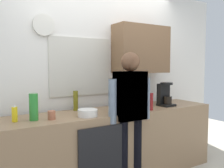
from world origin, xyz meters
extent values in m
cube|color=#937251|center=(0.00, 0.30, 0.44)|extent=(2.81, 0.64, 0.88)
cube|color=black|center=(-0.39, -0.03, 0.40)|extent=(0.56, 0.02, 0.79)
cube|color=white|center=(0.00, 0.73, 1.30)|extent=(4.41, 0.10, 2.60)
cube|color=beige|center=(-0.32, 0.67, 1.43)|extent=(0.86, 0.02, 0.76)
cube|color=#8CA5C6|center=(-0.32, 0.67, 1.43)|extent=(0.80, 0.02, 0.70)
cube|color=brown|center=(0.57, 0.52, 1.68)|extent=(0.84, 0.32, 0.68)
cylinder|color=silver|center=(-0.80, 0.66, 1.93)|extent=(0.26, 0.03, 0.26)
cube|color=black|center=(0.76, 0.19, 0.90)|extent=(0.20, 0.20, 0.03)
cube|color=black|center=(0.76, 0.25, 1.05)|extent=(0.18, 0.08, 0.28)
cylinder|color=black|center=(0.76, 0.16, 0.97)|extent=(0.11, 0.11, 0.11)
cylinder|color=black|center=(0.76, 0.19, 1.20)|extent=(0.17, 0.17, 0.03)
cylinder|color=brown|center=(0.36, 0.30, 1.00)|extent=(0.06, 0.06, 0.23)
cylinder|color=#195923|center=(-0.09, 0.14, 1.03)|extent=(0.07, 0.07, 0.30)
cylinder|color=maroon|center=(0.36, 0.06, 0.99)|extent=(0.06, 0.06, 0.22)
cylinder|color=olive|center=(-0.46, 0.53, 1.01)|extent=(0.06, 0.06, 0.25)
cylinder|color=#2D8C33|center=(-1.03, 0.26, 1.02)|extent=(0.09, 0.09, 0.28)
cylinder|color=yellow|center=(0.56, 0.31, 0.92)|extent=(0.07, 0.07, 0.08)
cylinder|color=#B26647|center=(-0.87, 0.20, 0.93)|extent=(0.08, 0.08, 0.09)
cylinder|color=white|center=(-0.48, 0.14, 0.92)|extent=(0.22, 0.22, 0.08)
cylinder|color=yellow|center=(-1.21, 0.29, 0.96)|extent=(0.06, 0.06, 0.15)
cone|color=white|center=(-1.21, 0.29, 1.05)|extent=(0.02, 0.02, 0.03)
cylinder|color=brown|center=(-0.10, 0.00, 0.41)|extent=(0.12, 0.12, 0.82)
cylinder|color=brown|center=(0.10, 0.00, 0.41)|extent=(0.12, 0.12, 0.82)
cube|color=white|center=(0.00, 0.00, 1.10)|extent=(0.36, 0.20, 0.56)
sphere|color=#D8AD8C|center=(0.00, 0.00, 1.49)|extent=(0.22, 0.22, 0.22)
cylinder|color=white|center=(-0.24, 0.00, 1.05)|extent=(0.09, 0.09, 0.50)
cylinder|color=white|center=(0.24, 0.00, 1.05)|extent=(0.09, 0.09, 0.50)
cylinder|color=black|center=(-0.10, 0.00, 0.41)|extent=(0.12, 0.12, 0.82)
cylinder|color=black|center=(0.10, 0.00, 0.41)|extent=(0.12, 0.12, 0.82)
cube|color=silver|center=(0.00, 0.00, 1.10)|extent=(0.36, 0.20, 0.56)
sphere|color=#A57A59|center=(0.00, 0.00, 1.49)|extent=(0.22, 0.22, 0.22)
cylinder|color=silver|center=(-0.24, 0.00, 1.05)|extent=(0.09, 0.09, 0.50)
cylinder|color=silver|center=(0.24, 0.00, 1.05)|extent=(0.09, 0.09, 0.50)
camera|label=1|loc=(-1.59, -2.21, 1.44)|focal=37.85mm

